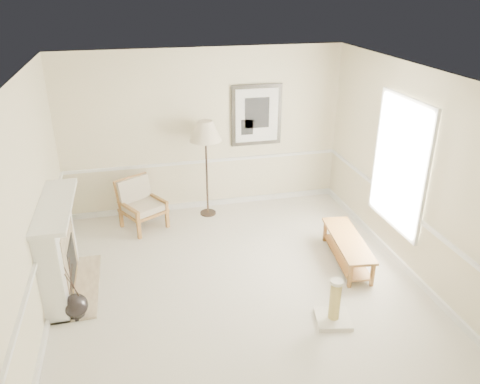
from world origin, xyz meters
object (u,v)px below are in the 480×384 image
armchair (140,201)px  bench (347,246)px  floor_lamp (206,134)px  scratching_post (334,308)px  floor_vase (76,306)px

armchair → bench: (2.97, -1.90, -0.19)m
floor_lamp → scratching_post: size_ratio=2.89×
floor_vase → bench: size_ratio=0.62×
floor_vase → scratching_post: (3.13, -0.82, 0.03)m
armchair → floor_vase: bearing=-141.7°
armchair → scratching_post: 3.84m
armchair → floor_lamp: (1.20, 0.16, 1.07)m
scratching_post → armchair: bearing=125.6°
floor_vase → floor_lamp: floor_lamp is taller
floor_lamp → scratching_post: bearing=-72.6°
armchair → floor_lamp: size_ratio=0.52×
floor_vase → bench: (3.88, 0.40, 0.10)m
armchair → scratching_post: armchair is taller
floor_vase → scratching_post: bearing=-14.7°
floor_vase → armchair: floor_vase is taller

